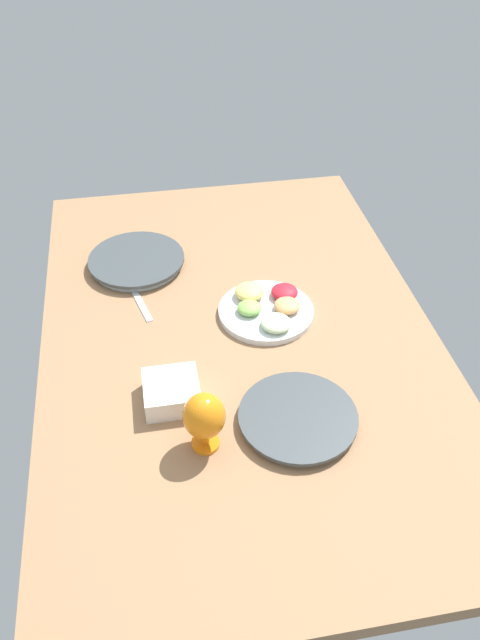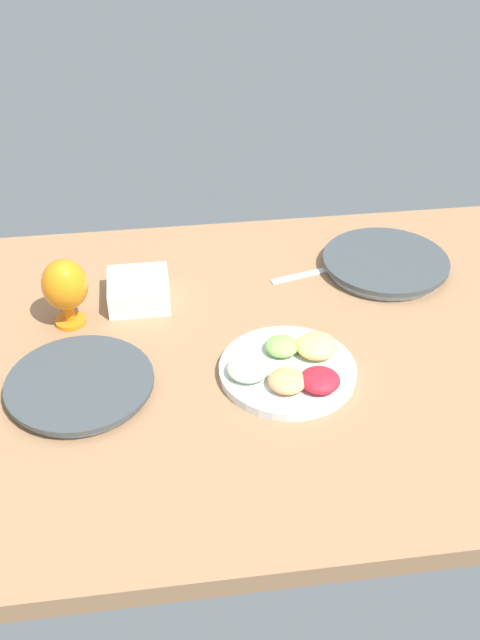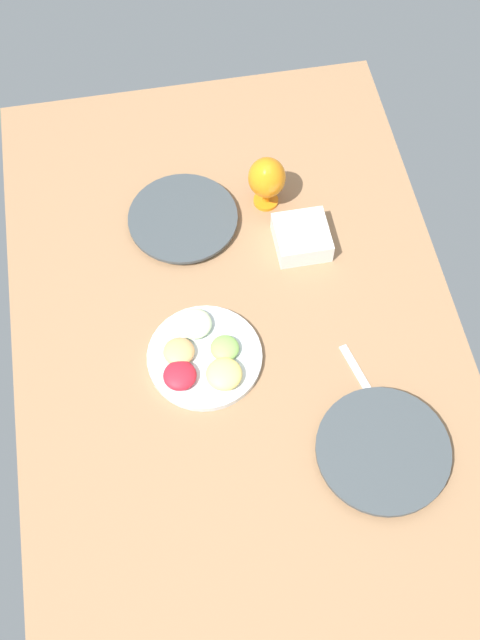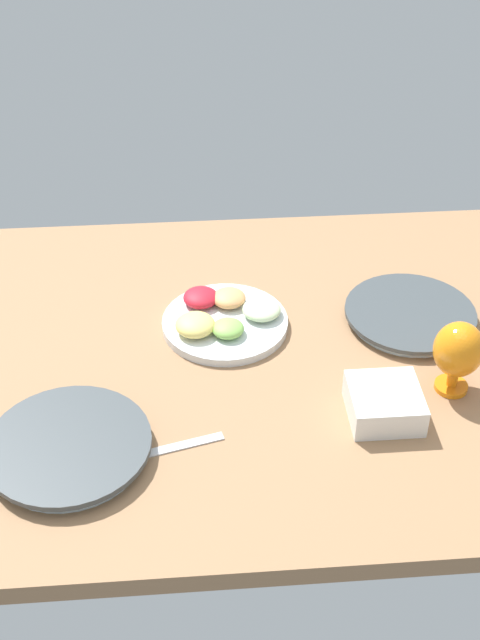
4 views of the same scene
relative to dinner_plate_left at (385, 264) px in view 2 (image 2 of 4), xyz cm
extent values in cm
cube|color=#99704C|center=(35.83, 25.23, -3.51)|extent=(160.00, 104.00, 4.00)
cylinder|color=silver|center=(0.00, 0.00, -0.60)|extent=(26.59, 26.59, 1.82)
cylinder|color=#3E4549|center=(0.00, 0.00, 0.85)|extent=(28.90, 28.90, 1.09)
cylinder|color=silver|center=(68.29, 33.15, -0.74)|extent=(25.29, 25.29, 1.55)
cylinder|color=#3E4549|center=(68.29, 33.15, 0.50)|extent=(27.49, 27.49, 0.93)
cylinder|color=silver|center=(29.30, 33.85, -0.61)|extent=(26.24, 26.24, 1.80)
ellipsoid|color=beige|center=(37.04, 34.91, 1.71)|extent=(8.05, 8.05, 2.83)
ellipsoid|color=#F2A566|center=(30.52, 39.44, 1.75)|extent=(7.13, 7.13, 2.92)
ellipsoid|color=red|center=(24.56, 40.07, 1.78)|extent=(7.49, 7.49, 2.98)
ellipsoid|color=#F9E072|center=(23.04, 30.37, 2.04)|extent=(8.14, 8.14, 3.50)
ellipsoid|color=#8CC659|center=(29.61, 29.10, 1.67)|extent=(6.55, 6.55, 2.76)
cylinder|color=orange|center=(71.02, 11.43, -1.01)|extent=(6.34, 6.34, 1.00)
cylinder|color=orange|center=(71.02, 11.43, 1.06)|extent=(2.00, 2.00, 3.15)
ellipsoid|color=orange|center=(71.02, 11.43, 8.10)|extent=(9.34, 9.34, 10.92)
cube|color=white|center=(56.58, 5.37, 1.33)|extent=(12.98, 12.98, 5.68)
cube|color=#F9E072|center=(56.58, 5.37, 3.15)|extent=(10.64, 10.64, 1.82)
cube|color=silver|center=(18.19, -0.11, -1.21)|extent=(17.89, 6.16, 0.60)
camera|label=1|loc=(160.14, 3.40, 111.79)|focal=35.69mm
camera|label=2|loc=(53.30, 141.96, 92.11)|focal=42.43mm
camera|label=3|loc=(-54.99, 40.88, 164.83)|focal=45.77mm
camera|label=4|loc=(21.88, -101.93, 104.81)|focal=46.35mm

